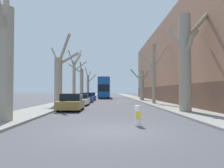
# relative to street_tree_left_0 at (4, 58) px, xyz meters

# --- Properties ---
(ground_plane) EXTENTS (300.00, 300.00, 0.00)m
(ground_plane) POSITION_rel_street_tree_left_0_xyz_m (5.59, -2.29, -3.31)
(ground_plane) COLOR #424247
(sidewalk_left) EXTENTS (3.05, 120.00, 0.12)m
(sidewalk_left) POSITION_rel_street_tree_left_0_xyz_m (-0.36, 47.71, -3.25)
(sidewalk_left) COLOR gray
(sidewalk_left) RESTS_ON ground
(sidewalk_right) EXTENTS (3.05, 120.00, 0.12)m
(sidewalk_right) POSITION_rel_street_tree_left_0_xyz_m (11.55, 47.71, -3.25)
(sidewalk_right) COLOR gray
(sidewalk_right) RESTS_ON ground
(building_facade_right) EXTENTS (10.08, 43.33, 11.58)m
(building_facade_right) POSITION_rel_street_tree_left_0_xyz_m (18.06, 22.90, 2.47)
(building_facade_right) COLOR #93664C
(building_facade_right) RESTS_ON ground
(street_tree_left_0) EXTENTS (1.84, 3.39, 7.30)m
(street_tree_left_0) POSITION_rel_street_tree_left_0_xyz_m (0.00, 0.00, 0.00)
(street_tree_left_0) COLOR gray
(street_tree_left_0) RESTS_ON ground
(street_tree_left_1) EXTENTS (3.41, 4.31, 7.27)m
(street_tree_left_1) POSITION_rel_street_tree_left_0_xyz_m (0.16, 11.77, -0.21)
(street_tree_left_1) COLOR gray
(street_tree_left_1) RESTS_ON ground
(street_tree_left_2) EXTENTS (2.75, 2.98, 8.03)m
(street_tree_left_2) POSITION_rel_street_tree_left_0_xyz_m (0.16, 22.25, 0.37)
(street_tree_left_2) COLOR gray
(street_tree_left_2) RESTS_ON ground
(street_tree_left_3) EXTENTS (2.92, 4.02, 7.11)m
(street_tree_left_3) POSITION_rel_street_tree_left_0_xyz_m (-0.04, 32.33, 0.10)
(street_tree_left_3) COLOR gray
(street_tree_left_3) RESTS_ON ground
(street_tree_left_4) EXTENTS (2.56, 4.13, 7.31)m
(street_tree_left_4) POSITION_rel_street_tree_left_0_xyz_m (0.24, 44.08, -0.09)
(street_tree_left_4) COLOR gray
(street_tree_left_4) RESTS_ON ground
(street_tree_right_0) EXTENTS (3.42, 2.92, 8.21)m
(street_tree_right_0) POSITION_rel_street_tree_left_0_xyz_m (11.25, 5.19, 0.76)
(street_tree_right_0) COLOR gray
(street_tree_right_0) RESTS_ON ground
(street_tree_right_1) EXTENTS (3.79, 1.37, 8.04)m
(street_tree_right_1) POSITION_rel_street_tree_left_0_xyz_m (10.98, 15.61, 0.73)
(street_tree_right_1) COLOR gray
(street_tree_right_1) RESTS_ON ground
(street_tree_right_2) EXTENTS (3.02, 3.37, 5.38)m
(street_tree_right_2) POSITION_rel_street_tree_left_0_xyz_m (10.98, 25.03, -0.51)
(street_tree_right_2) COLOR gray
(street_tree_right_2) RESTS_ON ground
(double_decker_bus) EXTENTS (2.55, 11.78, 4.58)m
(double_decker_bus) POSITION_rel_street_tree_left_0_xyz_m (4.42, 39.03, -0.72)
(double_decker_bus) COLOR #19519E
(double_decker_bus) RESTS_ON ground
(parked_car_0) EXTENTS (1.86, 4.01, 1.42)m
(parked_car_0) POSITION_rel_street_tree_left_0_xyz_m (2.24, 7.22, -2.64)
(parked_car_0) COLOR olive
(parked_car_0) RESTS_ON ground
(parked_car_1) EXTENTS (1.71, 4.30, 1.27)m
(parked_car_1) POSITION_rel_street_tree_left_0_xyz_m (2.24, 13.79, -2.70)
(parked_car_1) COLOR silver
(parked_car_1) RESTS_ON ground
(parked_car_2) EXTENTS (1.77, 4.21, 1.39)m
(parked_car_2) POSITION_rel_street_tree_left_0_xyz_m (2.24, 20.08, -2.66)
(parked_car_2) COLOR navy
(parked_car_2) RESTS_ON ground
(parked_car_3) EXTENTS (1.75, 4.51, 1.36)m
(parked_car_3) POSITION_rel_street_tree_left_0_xyz_m (2.24, 26.64, -2.66)
(parked_car_3) COLOR navy
(parked_car_3) RESTS_ON ground
(traffic_bollard) EXTENTS (0.30, 0.31, 0.95)m
(traffic_bollard) POSITION_rel_street_tree_left_0_xyz_m (6.75, -0.89, -2.84)
(traffic_bollard) COLOR white
(traffic_bollard) RESTS_ON ground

